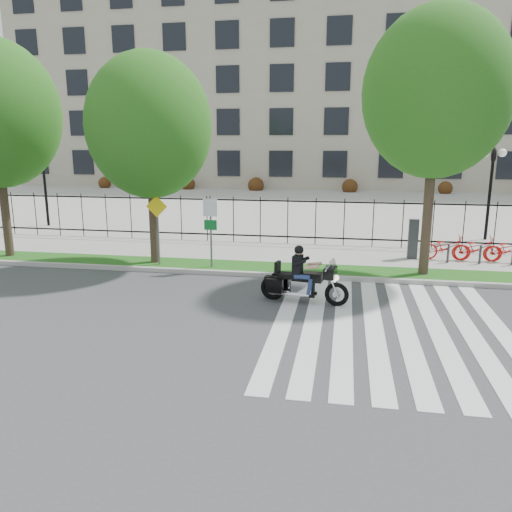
# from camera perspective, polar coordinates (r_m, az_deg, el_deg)

# --- Properties ---
(ground) EXTENTS (120.00, 120.00, 0.00)m
(ground) POSITION_cam_1_polar(r_m,az_deg,el_deg) (13.31, -6.31, -6.76)
(ground) COLOR #3C3C3F
(ground) RESTS_ON ground
(curb) EXTENTS (60.00, 0.20, 0.15)m
(curb) POSITION_cam_1_polar(r_m,az_deg,el_deg) (17.08, -2.42, -1.99)
(curb) COLOR #9F9D96
(curb) RESTS_ON ground
(grass_verge) EXTENTS (60.00, 1.50, 0.15)m
(grass_verge) POSITION_cam_1_polar(r_m,az_deg,el_deg) (17.88, -1.83, -1.31)
(grass_verge) COLOR #1C5816
(grass_verge) RESTS_ON ground
(sidewalk) EXTENTS (60.00, 3.50, 0.15)m
(sidewalk) POSITION_cam_1_polar(r_m,az_deg,el_deg) (20.27, -0.35, 0.40)
(sidewalk) COLOR #A8A69E
(sidewalk) RESTS_ON ground
(plaza) EXTENTS (80.00, 34.00, 0.10)m
(plaza) POSITION_cam_1_polar(r_m,az_deg,el_deg) (37.44, 4.62, 6.07)
(plaza) COLOR #A8A69E
(plaza) RESTS_ON ground
(crosswalk_stripes) EXTENTS (5.70, 8.00, 0.01)m
(crosswalk_stripes) POSITION_cam_1_polar(r_m,az_deg,el_deg) (12.85, 15.00, -7.83)
(crosswalk_stripes) COLOR silver
(crosswalk_stripes) RESTS_ON ground
(iron_fence) EXTENTS (30.00, 0.06, 2.00)m
(iron_fence) POSITION_cam_1_polar(r_m,az_deg,el_deg) (21.76, 0.49, 4.14)
(iron_fence) COLOR black
(iron_fence) RESTS_ON sidewalk
(office_building) EXTENTS (60.00, 21.90, 20.15)m
(office_building) POSITION_cam_1_polar(r_m,az_deg,el_deg) (57.30, 6.91, 18.30)
(office_building) COLOR gray
(office_building) RESTS_ON ground
(lamp_post_left) EXTENTS (1.06, 0.70, 4.25)m
(lamp_post_left) POSITION_cam_1_polar(r_m,az_deg,el_deg) (28.68, -23.15, 9.36)
(lamp_post_left) COLOR black
(lamp_post_left) RESTS_ON ground
(lamp_post_right) EXTENTS (1.06, 0.70, 4.25)m
(lamp_post_right) POSITION_cam_1_polar(r_m,az_deg,el_deg) (24.86, 25.37, 8.78)
(lamp_post_right) COLOR black
(lamp_post_right) RESTS_ON ground
(street_tree_1) EXTENTS (4.37, 4.37, 7.38)m
(street_tree_1) POSITION_cam_1_polar(r_m,az_deg,el_deg) (18.29, -12.11, 14.32)
(street_tree_1) COLOR #31261B
(street_tree_1) RESTS_ON grass_verge
(street_tree_2) EXTENTS (4.60, 4.60, 8.44)m
(street_tree_2) POSITION_cam_1_polar(r_m,az_deg,el_deg) (17.22, 19.96, 17.07)
(street_tree_2) COLOR #31261B
(street_tree_2) RESTS_ON grass_verge
(sign_pole_regulatory) EXTENTS (0.50, 0.09, 2.50)m
(sign_pole_regulatory) POSITION_cam_1_polar(r_m,az_deg,el_deg) (17.42, -5.21, 3.86)
(sign_pole_regulatory) COLOR #59595B
(sign_pole_regulatory) RESTS_ON grass_verge
(sign_pole_warning) EXTENTS (0.78, 0.09, 2.49)m
(sign_pole_warning) POSITION_cam_1_polar(r_m,az_deg,el_deg) (18.04, -11.20, 3.98)
(sign_pole_warning) COLOR #59595B
(sign_pole_warning) RESTS_ON grass_verge
(motorcycle_rider) EXTENTS (2.56, 0.96, 1.98)m
(motorcycle_rider) POSITION_cam_1_polar(r_m,az_deg,el_deg) (14.15, 5.43, -2.74)
(motorcycle_rider) COLOR black
(motorcycle_rider) RESTS_ON ground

